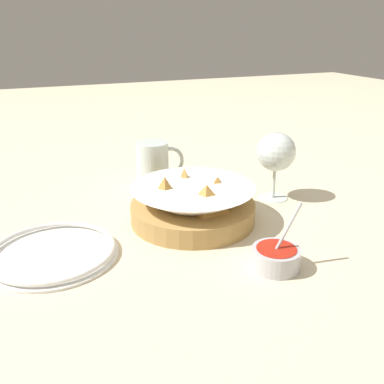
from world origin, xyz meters
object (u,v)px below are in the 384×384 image
at_px(sauce_cup, 276,257).
at_px(wine_glass, 276,154).
at_px(food_basket, 193,204).
at_px(beer_mug, 153,166).
at_px(side_plate, 53,252).

xyz_separation_m(sauce_cup, wine_glass, (0.15, 0.24, 0.08)).
bearing_deg(food_basket, wine_glass, 9.98).
relative_size(food_basket, wine_glass, 1.64).
distance_m(food_basket, wine_glass, 0.22).
height_order(beer_mug, side_plate, beer_mug).
height_order(sauce_cup, side_plate, sauce_cup).
bearing_deg(food_basket, side_plate, -171.10).
relative_size(food_basket, side_plate, 1.12).
relative_size(beer_mug, side_plate, 0.54).
bearing_deg(side_plate, wine_glass, 9.37).
bearing_deg(side_plate, sauce_cup, -27.89).
distance_m(sauce_cup, beer_mug, 0.42).
bearing_deg(wine_glass, beer_mug, 141.99).
height_order(food_basket, side_plate, food_basket).
bearing_deg(beer_mug, wine_glass, -38.01).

